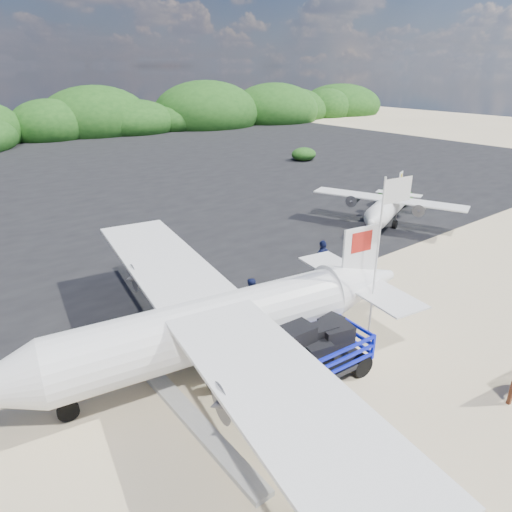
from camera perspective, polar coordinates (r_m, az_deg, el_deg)
The scene contains 8 objects.
ground at distance 14.24m, azimuth 10.58°, elevation -14.24°, with size 160.00×160.00×0.00m, color beige.
asphalt_apron at distance 39.24m, azimuth -24.07°, elevation 8.25°, with size 90.00×50.00×0.04m, color #B2B2B2, non-canonical shape.
baggage_cart at distance 13.97m, azimuth 7.65°, elevation -14.85°, with size 3.20×1.83×1.60m, color #0E1CDB, non-canonical shape.
flagpole at distance 15.72m, azimuth 13.73°, elevation -10.65°, with size 1.12×0.46×5.58m, color white, non-canonical shape.
crew_a at distance 14.37m, azimuth -12.57°, elevation -9.92°, with size 0.62×0.41×1.71m, color #121944.
crew_b at distance 16.30m, azimuth -0.68°, elevation -5.39°, with size 0.77×0.60×1.59m, color #121944.
crew_c at distance 19.30m, azimuth 8.31°, elevation -0.61°, with size 1.07×0.45×1.83m, color #121944.
aircraft_large at distance 37.16m, azimuth 0.30°, elevation 9.49°, with size 15.75×15.75×4.72m, color #B2B2B2, non-canonical shape.
Camera 1 is at (-8.85, -7.28, 8.46)m, focal length 32.00 mm.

